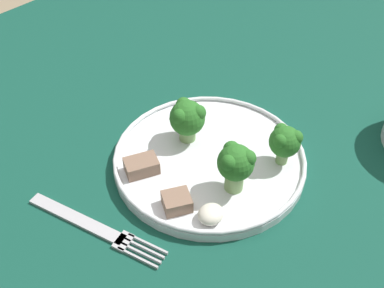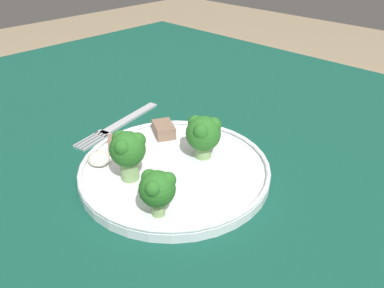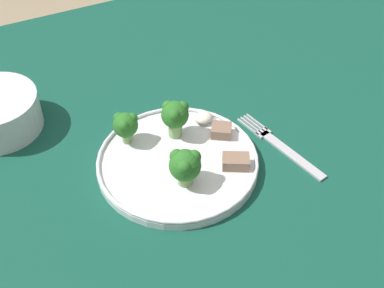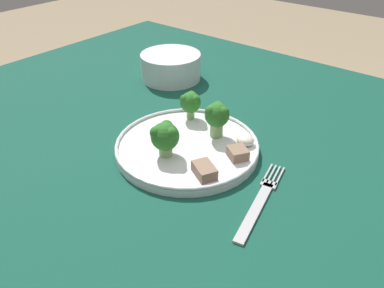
% 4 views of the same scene
% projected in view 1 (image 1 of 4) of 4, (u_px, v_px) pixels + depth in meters
% --- Properties ---
extents(table, '(1.30, 1.12, 0.71)m').
position_uv_depth(table, '(186.00, 203.00, 0.64)').
color(table, '#114738').
rests_on(table, ground_plane).
extents(dinner_plate, '(0.25, 0.25, 0.02)m').
position_uv_depth(dinner_plate, '(209.00, 158.00, 0.58)').
color(dinner_plate, white).
rests_on(dinner_plate, table).
extents(fork, '(0.06, 0.18, 0.00)m').
position_uv_depth(fork, '(94.00, 227.00, 0.51)').
color(fork, '#B2B2B7').
rests_on(fork, table).
extents(broccoli_floret_near_rim_left, '(0.05, 0.05, 0.06)m').
position_uv_depth(broccoli_floret_near_rim_left, '(187.00, 118.00, 0.58)').
color(broccoli_floret_near_rim_left, '#7FA866').
rests_on(broccoli_floret_near_rim_left, dinner_plate).
extents(broccoli_floret_center_left, '(0.04, 0.04, 0.05)m').
position_uv_depth(broccoli_floret_center_left, '(285.00, 141.00, 0.55)').
color(broccoli_floret_center_left, '#7FA866').
rests_on(broccoli_floret_center_left, dinner_plate).
extents(broccoli_floret_back_left, '(0.04, 0.04, 0.06)m').
position_uv_depth(broccoli_floret_back_left, '(236.00, 164.00, 0.51)').
color(broccoli_floret_back_left, '#7FA866').
rests_on(broccoli_floret_back_left, dinner_plate).
extents(meat_slice_front_slice, '(0.04, 0.04, 0.02)m').
position_uv_depth(meat_slice_front_slice, '(177.00, 202.00, 0.52)').
color(meat_slice_front_slice, '#846651').
rests_on(meat_slice_front_slice, dinner_plate).
extents(meat_slice_middle_slice, '(0.05, 0.04, 0.02)m').
position_uv_depth(meat_slice_middle_slice, '(141.00, 166.00, 0.56)').
color(meat_slice_middle_slice, '#846651').
rests_on(meat_slice_middle_slice, dinner_plate).
extents(sauce_dollop, '(0.03, 0.03, 0.02)m').
position_uv_depth(sauce_dollop, '(211.00, 214.00, 0.50)').
color(sauce_dollop, silver).
rests_on(sauce_dollop, dinner_plate).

